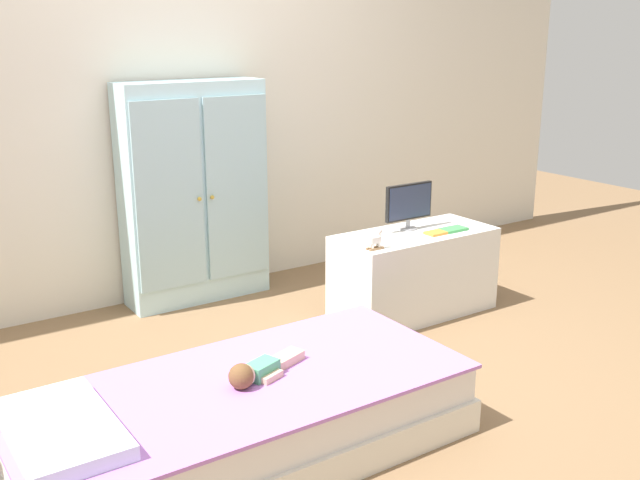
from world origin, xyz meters
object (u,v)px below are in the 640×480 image
at_px(book_orange, 436,233).
at_px(book_green, 453,229).
at_px(doll, 254,372).
at_px(tv_stand, 414,273).
at_px(rocking_horse_toy, 376,240).
at_px(bed, 244,419).
at_px(tv_monitor, 409,203).
at_px(wardrobe, 195,193).

height_order(book_orange, book_green, book_green).
xyz_separation_m(doll, book_green, (1.66, 0.66, 0.16)).
relative_size(tv_stand, book_orange, 7.90).
height_order(rocking_horse_toy, book_orange, rocking_horse_toy).
xyz_separation_m(bed, tv_monitor, (1.51, 0.82, 0.49)).
bearing_deg(tv_stand, bed, -153.58).
relative_size(tv_monitor, book_orange, 2.68).
bearing_deg(wardrobe, book_orange, -46.05).
bearing_deg(tv_stand, tv_monitor, 83.55).
height_order(tv_stand, rocking_horse_toy, rocking_horse_toy).
relative_size(bed, doll, 4.55).
xyz_separation_m(tv_monitor, book_green, (0.19, -0.17, -0.14)).
relative_size(tv_monitor, rocking_horse_toy, 2.87).
xyz_separation_m(doll, wardrobe, (0.55, 1.68, 0.32)).
xyz_separation_m(doll, tv_stand, (1.46, 0.76, -0.09)).
xyz_separation_m(bed, rocking_horse_toy, (1.12, 0.61, 0.39)).
distance_m(tv_monitor, book_green, 0.29).
bearing_deg(book_orange, wardrobe, 133.95).
distance_m(wardrobe, book_orange, 1.42).
bearing_deg(bed, tv_stand, 26.42).
bearing_deg(tv_stand, rocking_horse_toy, -160.71).
height_order(wardrobe, rocking_horse_toy, wardrobe).
bearing_deg(doll, tv_stand, 27.41).
bearing_deg(bed, book_green, 20.97).
bearing_deg(doll, tv_monitor, 29.43).
xyz_separation_m(wardrobe, book_green, (1.11, -1.02, -0.16)).
bearing_deg(wardrobe, bed, -109.54).
bearing_deg(bed, doll, -10.54).
relative_size(wardrobe, rocking_horse_toy, 11.77).
xyz_separation_m(rocking_horse_toy, book_orange, (0.46, 0.04, -0.04)).
height_order(bed, doll, doll).
bearing_deg(rocking_horse_toy, book_green, 3.97).
distance_m(doll, wardrobe, 1.80).
relative_size(bed, wardrobe, 1.34).
height_order(bed, wardrobe, wardrobe).
height_order(tv_monitor, book_green, tv_monitor).
bearing_deg(tv_monitor, bed, -151.58).
distance_m(bed, wardrobe, 1.84).
relative_size(doll, tv_stand, 0.41).
distance_m(book_orange, book_green, 0.13).
distance_m(tv_monitor, book_orange, 0.23).
bearing_deg(rocking_horse_toy, tv_monitor, 27.63).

